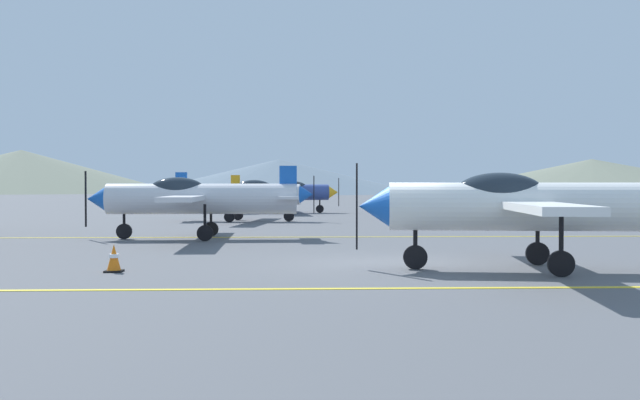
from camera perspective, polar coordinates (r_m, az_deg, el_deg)
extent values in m
plane|color=#54565B|center=(16.12, 4.98, -5.32)|extent=(400.00, 400.00, 0.00)
cube|color=yellow|center=(12.51, 7.08, -7.19)|extent=(80.00, 0.16, 0.01)
cube|color=yellow|center=(24.66, 2.51, -3.04)|extent=(80.00, 0.16, 0.01)
cylinder|color=white|center=(15.64, 17.55, -0.53)|extent=(6.51, 1.81, 1.04)
cone|color=blue|center=(15.26, 4.45, -0.52)|extent=(0.76, 0.96, 0.88)
cube|color=black|center=(15.27, 3.03, -0.52)|extent=(0.05, 0.12, 1.89)
ellipsoid|color=#1E2833|center=(15.47, 14.48, 0.62)|extent=(1.98, 1.07, 0.85)
cube|color=white|center=(15.56, 16.19, -0.36)|extent=(2.04, 8.39, 0.15)
cylinder|color=black|center=(15.31, 7.81, -2.89)|extent=(0.09, 0.09, 0.95)
cylinder|color=black|center=(15.36, 7.81, -4.66)|extent=(0.54, 0.18, 0.53)
cylinder|color=black|center=(16.73, 17.39, -2.59)|extent=(0.09, 0.09, 0.95)
cylinder|color=black|center=(16.77, 17.38, -4.21)|extent=(0.54, 0.18, 0.53)
cylinder|color=black|center=(14.71, 19.14, -3.11)|extent=(0.09, 0.09, 0.95)
cylinder|color=black|center=(14.75, 19.13, -4.95)|extent=(0.54, 0.18, 0.53)
cylinder|color=silver|center=(24.13, -9.60, 0.10)|extent=(6.45, 1.20, 1.04)
cone|color=blue|center=(24.76, -17.79, 0.09)|extent=(0.68, 0.90, 0.88)
cube|color=black|center=(24.86, -18.63, 0.08)|extent=(0.04, 0.11, 1.89)
ellipsoid|color=#1E2833|center=(24.23, -11.61, 0.83)|extent=(1.91, 0.90, 0.85)
cube|color=silver|center=(24.17, -10.49, 0.21)|extent=(1.24, 8.34, 0.15)
cube|color=silver|center=(23.99, -2.63, 0.22)|extent=(0.72, 2.47, 0.09)
cube|color=blue|center=(23.99, -2.63, 1.46)|extent=(0.60, 0.13, 1.13)
cylinder|color=black|center=(24.57, -15.75, -1.38)|extent=(0.09, 0.09, 0.95)
cylinder|color=black|center=(24.60, -15.74, -2.49)|extent=(0.53, 0.13, 0.53)
cylinder|color=black|center=(25.16, -8.92, -1.29)|extent=(0.09, 0.09, 0.95)
cylinder|color=black|center=(25.19, -8.91, -2.37)|extent=(0.53, 0.13, 0.53)
cylinder|color=black|center=(23.10, -9.41, -1.52)|extent=(0.09, 0.09, 0.95)
cylinder|color=black|center=(23.12, -9.40, -2.69)|extent=(0.53, 0.13, 0.53)
cylinder|color=silver|center=(35.72, -6.77, 0.46)|extent=(6.51, 1.86, 1.04)
cone|color=blue|center=(35.15, -1.11, 0.46)|extent=(0.77, 0.96, 0.88)
cube|color=black|center=(35.11, -0.50, 0.46)|extent=(0.05, 0.12, 1.89)
ellipsoid|color=#1E2833|center=(35.55, -5.43, 0.96)|extent=(1.99, 1.09, 0.85)
cube|color=silver|center=(35.64, -6.18, 0.54)|extent=(2.11, 8.39, 0.15)
cube|color=silver|center=(36.45, -11.29, 0.54)|extent=(0.97, 2.52, 0.09)
cube|color=blue|center=(36.44, -11.29, 1.35)|extent=(0.61, 0.19, 1.13)
cylinder|color=black|center=(35.27, -2.56, -0.57)|extent=(0.09, 0.09, 0.95)
cylinder|color=black|center=(35.29, -2.56, -1.34)|extent=(0.54, 0.18, 0.53)
cylinder|color=black|center=(34.76, -7.44, -0.60)|extent=(0.09, 0.09, 0.95)
cylinder|color=black|center=(34.78, -7.44, -1.38)|extent=(0.54, 0.18, 0.53)
cylinder|color=black|center=(36.79, -6.72, -0.50)|extent=(0.09, 0.09, 0.95)
cylinder|color=black|center=(36.81, -6.72, -1.24)|extent=(0.54, 0.18, 0.53)
cylinder|color=#33478C|center=(46.02, -3.29, 0.63)|extent=(6.50, 1.64, 1.04)
cone|color=#F2A519|center=(46.41, 1.08, 0.64)|extent=(0.74, 0.94, 0.88)
cube|color=black|center=(46.47, 1.54, 0.64)|extent=(0.05, 0.12, 1.89)
ellipsoid|color=#1E2833|center=(46.08, -2.23, 1.02)|extent=(1.96, 1.03, 0.85)
cube|color=#33478C|center=(46.04, -2.82, 0.69)|extent=(1.82, 8.38, 0.15)
cube|color=#33478C|center=(45.89, -6.94, 0.68)|extent=(0.89, 2.51, 0.09)
cube|color=#F2A519|center=(45.89, -6.94, 1.33)|extent=(0.60, 0.17, 1.13)
cylinder|color=black|center=(46.30, -0.02, -0.14)|extent=(0.09, 0.09, 0.95)
cylinder|color=black|center=(46.31, -0.02, -0.73)|extent=(0.54, 0.16, 0.53)
cylinder|color=black|center=(44.98, -3.43, -0.18)|extent=(0.09, 0.09, 0.95)
cylinder|color=black|center=(44.99, -3.43, -0.79)|extent=(0.54, 0.16, 0.53)
cylinder|color=black|center=(47.05, -3.61, -0.12)|extent=(0.09, 0.09, 0.95)
cylinder|color=black|center=(47.06, -3.61, -0.70)|extent=(0.54, 0.16, 0.53)
cube|color=black|center=(15.39, -16.51, -5.60)|extent=(0.36, 0.36, 0.04)
cone|color=orange|center=(15.36, -16.52, -4.51)|extent=(0.29, 0.29, 0.55)
cylinder|color=white|center=(15.36, -16.52, -4.40)|extent=(0.20, 0.20, 0.08)
cone|color=slate|center=(188.48, -23.26, 2.17)|extent=(76.95, 76.95, 10.65)
cone|color=slate|center=(158.20, -3.38, 1.95)|extent=(64.66, 64.66, 7.78)
cone|color=slate|center=(190.60, 21.36, 1.86)|extent=(82.14, 82.14, 8.55)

